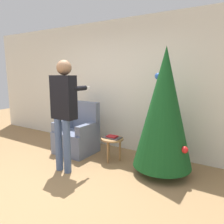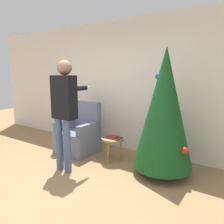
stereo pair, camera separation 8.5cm
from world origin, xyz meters
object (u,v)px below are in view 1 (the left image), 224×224
christmas_tree (164,108)px  person_standing (64,105)px  side_stool (112,141)px  armchair (77,135)px

christmas_tree → person_standing: christmas_tree is taller
side_stool → armchair: bearing=179.4°
christmas_tree → side_stool: 1.20m
armchair → person_standing: bearing=-61.9°
christmas_tree → person_standing: 1.60m
person_standing → armchair: bearing=118.1°
christmas_tree → armchair: size_ratio=1.96×
armchair → person_standing: person_standing is taller
armchair → side_stool: size_ratio=2.36×
christmas_tree → armchair: christmas_tree is taller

